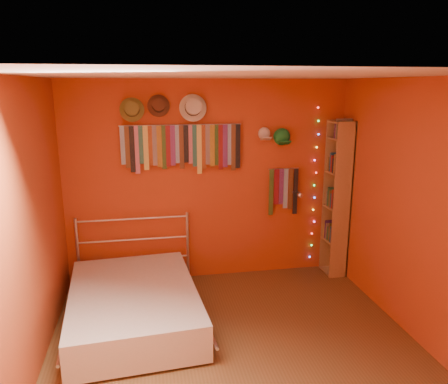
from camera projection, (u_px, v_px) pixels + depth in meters
ground at (238, 353)px, 4.06m from camera, size 3.50×3.50×0.00m
back_wall at (209, 182)px, 5.43m from camera, size 3.50×0.02×2.50m
right_wall at (422, 214)px, 4.07m from camera, size 0.02×3.50×2.50m
left_wall at (23, 238)px, 3.45m from camera, size 0.02×3.50×2.50m
ceiling at (240, 75)px, 3.46m from camera, size 3.50×3.50×0.02m
tie_rack at (182, 146)px, 5.20m from camera, size 1.45×0.03×0.60m
small_tie_rack at (284, 188)px, 5.57m from camera, size 0.40×0.03×0.60m
fedora_olive at (132, 109)px, 4.97m from camera, size 0.28×0.15×0.28m
fedora_brown at (159, 105)px, 5.01m from camera, size 0.26×0.14×0.25m
fedora_white at (193, 107)px, 5.08m from camera, size 0.32×0.18×0.32m
cap_white at (264, 134)px, 5.36m from camera, size 0.17×0.21×0.17m
cap_green at (282, 137)px, 5.41m from camera, size 0.20×0.24×0.20m
fairy_lights at (315, 185)px, 5.66m from camera, size 0.06×0.02×2.01m
reading_lamp at (299, 195)px, 5.46m from camera, size 0.06×0.28×0.08m
bookshelf at (340, 198)px, 5.57m from camera, size 0.25×0.34×2.00m
bed at (134, 305)px, 4.52m from camera, size 1.48×1.91×0.90m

